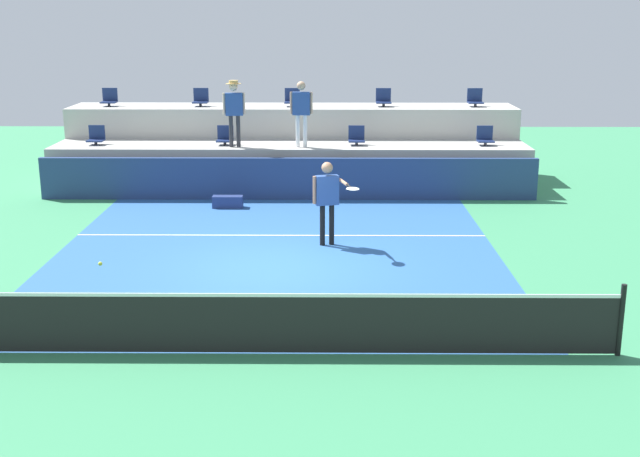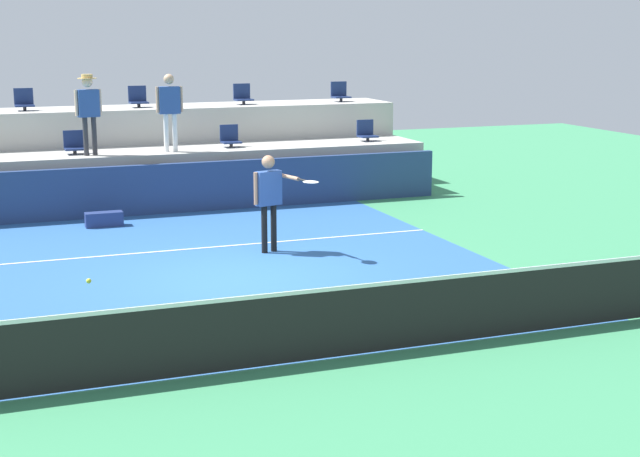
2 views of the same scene
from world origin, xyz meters
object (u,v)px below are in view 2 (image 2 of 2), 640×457
(stadium_chair_lower_left, at_px, (74,144))
(tennis_player, at_px, (270,193))
(stadium_chair_upper_left, at_px, (24,101))
(stadium_chair_lower_far_right, at_px, (366,132))
(spectator_in_white, at_px, (170,105))
(stadium_chair_upper_far_right, at_px, (340,93))
(stadium_chair_upper_center, at_px, (138,98))
(stadium_chair_lower_right, at_px, (230,138))
(spectator_with_hat, at_px, (88,106))
(tennis_ball, at_px, (89,281))
(equipment_bag, at_px, (104,219))
(stadium_chair_upper_right, at_px, (243,96))

(stadium_chair_lower_left, relative_size, tennis_player, 0.29)
(stadium_chair_upper_left, bearing_deg, tennis_player, -63.26)
(stadium_chair_lower_far_right, xyz_separation_m, stadium_chair_upper_left, (-8.02, 1.80, 0.85))
(tennis_player, height_order, spectator_in_white, spectator_in_white)
(spectator_in_white, bearing_deg, stadium_chair_upper_far_right, 23.57)
(stadium_chair_upper_center, bearing_deg, stadium_chair_upper_far_right, 0.00)
(stadium_chair_lower_right, xyz_separation_m, tennis_player, (-0.78, -5.59, -0.37))
(spectator_with_hat, bearing_deg, tennis_ball, -97.42)
(stadium_chair_upper_center, bearing_deg, spectator_in_white, -81.31)
(stadium_chair_lower_left, distance_m, stadium_chair_upper_center, 2.66)
(tennis_ball, xyz_separation_m, equipment_bag, (1.18, 7.35, -0.67))
(stadium_chair_upper_far_right, height_order, tennis_ball, stadium_chair_upper_far_right)
(stadium_chair_lower_left, height_order, stadium_chair_upper_left, stadium_chair_upper_left)
(stadium_chair_lower_far_right, relative_size, stadium_chair_upper_far_right, 1.00)
(stadium_chair_upper_left, xyz_separation_m, stadium_chair_upper_far_right, (8.02, 0.00, 0.00))
(stadium_chair_upper_center, height_order, spectator_with_hat, spectator_with_hat)
(tennis_player, bearing_deg, stadium_chair_lower_left, 116.72)
(stadium_chair_upper_left, height_order, tennis_player, stadium_chair_upper_left)
(stadium_chair_lower_far_right, height_order, spectator_in_white, spectator_in_white)
(stadium_chair_upper_far_right, relative_size, equipment_bag, 0.68)
(stadium_chair_lower_right, bearing_deg, spectator_in_white, -165.59)
(stadium_chair_upper_far_right, height_order, tennis_player, stadium_chair_upper_far_right)
(stadium_chair_lower_left, distance_m, stadium_chair_upper_right, 4.86)
(stadium_chair_lower_left, distance_m, stadium_chair_upper_left, 2.19)
(stadium_chair_upper_center, xyz_separation_m, stadium_chair_upper_far_right, (5.34, 0.00, 0.00))
(stadium_chair_upper_center, bearing_deg, stadium_chair_lower_right, -44.57)
(tennis_ball, height_order, equipment_bag, tennis_ball)
(stadium_chair_lower_left, xyz_separation_m, spectator_in_white, (2.10, -0.38, 0.85))
(stadium_chair_upper_right, height_order, equipment_bag, stadium_chair_upper_right)
(stadium_chair_upper_center, distance_m, spectator_in_white, 2.21)
(spectator_with_hat, bearing_deg, stadium_chair_lower_right, 6.66)
(tennis_player, height_order, equipment_bag, tennis_player)
(stadium_chair_upper_left, distance_m, tennis_player, 8.36)
(stadium_chair_lower_far_right, bearing_deg, tennis_player, -127.53)
(spectator_in_white, height_order, tennis_ball, spectator_in_white)
(stadium_chair_upper_left, height_order, stadium_chair_upper_center, same)
(spectator_in_white, bearing_deg, stadium_chair_lower_far_right, 4.39)
(stadium_chair_upper_left, distance_m, spectator_with_hat, 2.50)
(spectator_in_white, bearing_deg, stadium_chair_lower_right, 14.41)
(stadium_chair_upper_right, bearing_deg, stadium_chair_upper_left, 180.00)
(stadium_chair_lower_left, height_order, spectator_with_hat, spectator_with_hat)
(stadium_chair_upper_center, bearing_deg, stadium_chair_lower_left, -134.51)
(stadium_chair_upper_right, bearing_deg, spectator_with_hat, -152.11)
(equipment_bag, bearing_deg, stadium_chair_lower_far_right, 17.85)
(stadium_chair_lower_right, distance_m, spectator_in_white, 1.76)
(tennis_player, bearing_deg, stadium_chair_upper_left, 116.74)
(stadium_chair_upper_left, bearing_deg, tennis_ball, -89.86)
(spectator_with_hat, bearing_deg, stadium_chair_upper_center, 56.26)
(stadium_chair_upper_right, xyz_separation_m, tennis_ball, (-5.32, -11.34, -1.49))
(stadium_chair_upper_right, height_order, tennis_ball, stadium_chair_upper_right)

